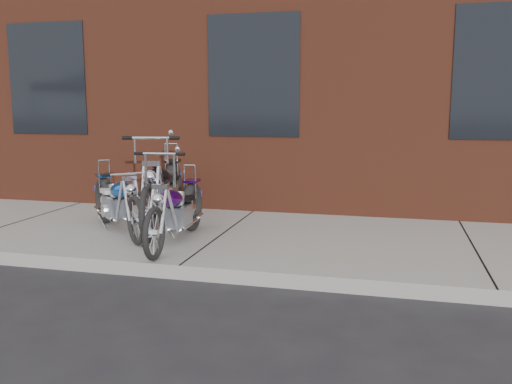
# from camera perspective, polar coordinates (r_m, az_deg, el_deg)

# --- Properties ---
(ground) EXTENTS (120.00, 120.00, 0.00)m
(ground) POSITION_cam_1_polar(r_m,az_deg,el_deg) (5.63, -8.06, -9.15)
(ground) COLOR #242329
(ground) RESTS_ON ground
(sidewalk) EXTENTS (22.00, 3.00, 0.15)m
(sidewalk) POSITION_cam_1_polar(r_m,az_deg,el_deg) (6.97, -3.39, -4.91)
(sidewalk) COLOR #9A9489
(sidewalk) RESTS_ON ground
(building_brick) EXTENTS (22.00, 10.00, 8.00)m
(building_brick) POSITION_cam_1_polar(r_m,az_deg,el_deg) (13.30, 5.43, 18.67)
(building_brick) COLOR brown
(building_brick) RESTS_ON ground
(chopper_purple) EXTENTS (0.49, 1.99, 1.12)m
(chopper_purple) POSITION_cam_1_polar(r_m,az_deg,el_deg) (6.42, -8.36, -2.21)
(chopper_purple) COLOR black
(chopper_purple) RESTS_ON sidewalk
(chopper_blue) EXTENTS (1.48, 1.51, 0.88)m
(chopper_blue) POSITION_cam_1_polar(r_m,az_deg,el_deg) (7.13, -14.38, -1.25)
(chopper_blue) COLOR black
(chopper_blue) RESTS_ON sidewalk
(chopper_third) EXTENTS (0.78, 2.41, 1.24)m
(chopper_third) POSITION_cam_1_polar(r_m,az_deg,el_deg) (7.33, -9.77, -0.20)
(chopper_third) COLOR black
(chopper_third) RESTS_ON sidewalk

